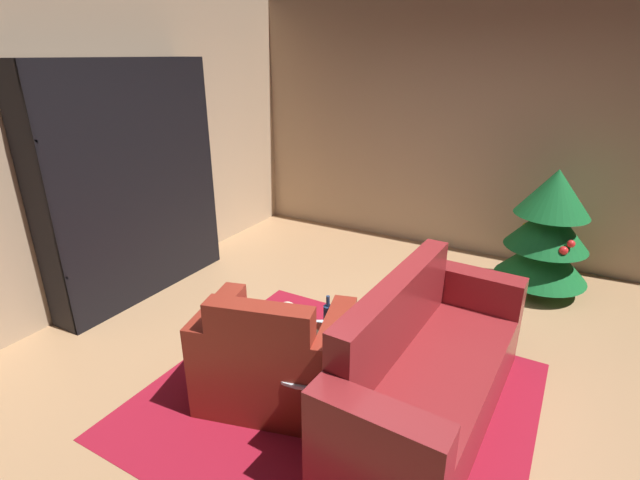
{
  "coord_description": "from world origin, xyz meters",
  "views": [
    {
      "loc": [
        1.1,
        -2.59,
        2.18
      ],
      "look_at": [
        -0.36,
        -0.01,
        1.0
      ],
      "focal_mm": 26.31,
      "sensor_mm": 36.0,
      "label": 1
    }
  ],
  "objects_px": {
    "bookshelf_unit": "(143,183)",
    "bottle_on_table": "(328,319)",
    "book_stack_on_table": "(314,345)",
    "coffee_table": "(316,355)",
    "armchair_red": "(275,361)",
    "decorated_tree": "(548,231)",
    "couch_red": "(426,374)"
  },
  "relations": [
    {
      "from": "couch_red",
      "to": "bookshelf_unit",
      "type": "bearing_deg",
      "value": 170.78
    },
    {
      "from": "book_stack_on_table",
      "to": "decorated_tree",
      "type": "height_order",
      "value": "decorated_tree"
    },
    {
      "from": "armchair_red",
      "to": "bottle_on_table",
      "type": "distance_m",
      "value": 0.44
    },
    {
      "from": "armchair_red",
      "to": "couch_red",
      "type": "bearing_deg",
      "value": 20.5
    },
    {
      "from": "bookshelf_unit",
      "to": "bottle_on_table",
      "type": "relative_size",
      "value": 7.4
    },
    {
      "from": "bottle_on_table",
      "to": "coffee_table",
      "type": "bearing_deg",
      "value": -82.84
    },
    {
      "from": "armchair_red",
      "to": "bottle_on_table",
      "type": "bearing_deg",
      "value": 55.48
    },
    {
      "from": "bookshelf_unit",
      "to": "coffee_table",
      "type": "relative_size",
      "value": 2.89
    },
    {
      "from": "coffee_table",
      "to": "decorated_tree",
      "type": "relative_size",
      "value": 0.61
    },
    {
      "from": "bookshelf_unit",
      "to": "decorated_tree",
      "type": "height_order",
      "value": "bookshelf_unit"
    },
    {
      "from": "couch_red",
      "to": "armchair_red",
      "type": "bearing_deg",
      "value": -159.5
    },
    {
      "from": "coffee_table",
      "to": "decorated_tree",
      "type": "xyz_separation_m",
      "value": [
        1.11,
        2.45,
        0.26
      ]
    },
    {
      "from": "bottle_on_table",
      "to": "armchair_red",
      "type": "bearing_deg",
      "value": -124.52
    },
    {
      "from": "armchair_red",
      "to": "bottle_on_table",
      "type": "height_order",
      "value": "armchair_red"
    },
    {
      "from": "armchair_red",
      "to": "coffee_table",
      "type": "distance_m",
      "value": 0.28
    },
    {
      "from": "bookshelf_unit",
      "to": "coffee_table",
      "type": "distance_m",
      "value": 2.46
    },
    {
      "from": "bookshelf_unit",
      "to": "bottle_on_table",
      "type": "distance_m",
      "value": 2.35
    },
    {
      "from": "bookshelf_unit",
      "to": "couch_red",
      "type": "distance_m",
      "value": 3.05
    },
    {
      "from": "armchair_red",
      "to": "coffee_table",
      "type": "bearing_deg",
      "value": 25.65
    },
    {
      "from": "bookshelf_unit",
      "to": "decorated_tree",
      "type": "distance_m",
      "value": 3.82
    },
    {
      "from": "bookshelf_unit",
      "to": "couch_red",
      "type": "bearing_deg",
      "value": -9.22
    },
    {
      "from": "coffee_table",
      "to": "bookshelf_unit",
      "type": "bearing_deg",
      "value": 162.85
    },
    {
      "from": "armchair_red",
      "to": "bookshelf_unit",
      "type": "bearing_deg",
      "value": 157.95
    },
    {
      "from": "bookshelf_unit",
      "to": "coffee_table",
      "type": "bearing_deg",
      "value": -17.15
    },
    {
      "from": "bookshelf_unit",
      "to": "bottle_on_table",
      "type": "xyz_separation_m",
      "value": [
        2.23,
        -0.49,
        -0.54
      ]
    },
    {
      "from": "book_stack_on_table",
      "to": "coffee_table",
      "type": "bearing_deg",
      "value": 99.36
    },
    {
      "from": "couch_red",
      "to": "book_stack_on_table",
      "type": "bearing_deg",
      "value": -158.35
    },
    {
      "from": "decorated_tree",
      "to": "coffee_table",
      "type": "bearing_deg",
      "value": -114.46
    },
    {
      "from": "couch_red",
      "to": "bottle_on_table",
      "type": "bearing_deg",
      "value": -178.33
    },
    {
      "from": "armchair_red",
      "to": "decorated_tree",
      "type": "relative_size",
      "value": 0.9
    },
    {
      "from": "bookshelf_unit",
      "to": "decorated_tree",
      "type": "xyz_separation_m",
      "value": [
        3.37,
        1.75,
        -0.43
      ]
    },
    {
      "from": "coffee_table",
      "to": "book_stack_on_table",
      "type": "xyz_separation_m",
      "value": [
        0.01,
        -0.04,
        0.1
      ]
    }
  ]
}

